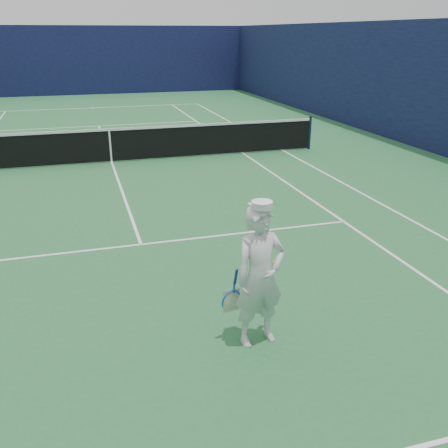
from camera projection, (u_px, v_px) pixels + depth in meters
name	position (u px, v px, depth m)	size (l,w,h in m)	color
ground	(112.00, 162.00, 14.77)	(80.00, 80.00, 0.00)	#266436
court_markings	(112.00, 162.00, 14.77)	(11.03, 23.83, 0.01)	white
windscreen_fence	(106.00, 93.00, 14.05)	(20.12, 36.12, 4.00)	#10133D
tennis_net	(110.00, 144.00, 14.57)	(12.88, 0.09, 1.07)	#141E4C
tennis_player	(260.00, 276.00, 5.92)	(0.81, 0.51, 1.83)	white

